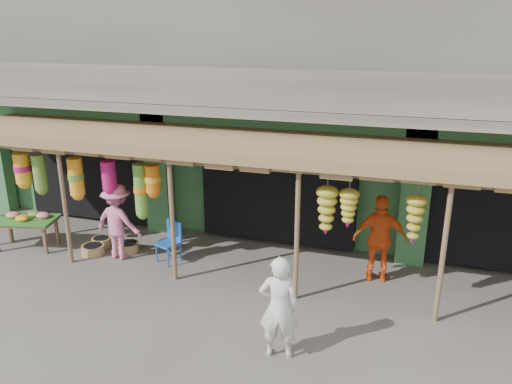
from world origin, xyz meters
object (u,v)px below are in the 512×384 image
(person_front, at_px, (279,308))
(person_vendor, at_px, (380,239))
(blue_chair, at_px, (171,239))
(flower_table, at_px, (26,220))
(person_shopper, at_px, (118,222))

(person_front, height_order, person_vendor, person_vendor)
(blue_chair, bearing_deg, person_vendor, 26.62)
(person_front, relative_size, person_vendor, 0.93)
(flower_table, bearing_deg, person_shopper, -9.07)
(person_front, bearing_deg, flower_table, -28.16)
(person_vendor, xyz_separation_m, person_shopper, (-5.52, -0.68, -0.04))
(flower_table, height_order, person_front, person_front)
(flower_table, height_order, person_shopper, person_shopper)
(blue_chair, distance_m, person_front, 4.02)
(flower_table, relative_size, person_vendor, 0.85)
(person_front, bearing_deg, blue_chair, -49.12)
(person_vendor, bearing_deg, person_shopper, -1.96)
(person_shopper, bearing_deg, person_front, 156.58)
(person_front, xyz_separation_m, person_vendor, (1.26, 2.98, 0.06))
(blue_chair, distance_m, person_shopper, 1.22)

